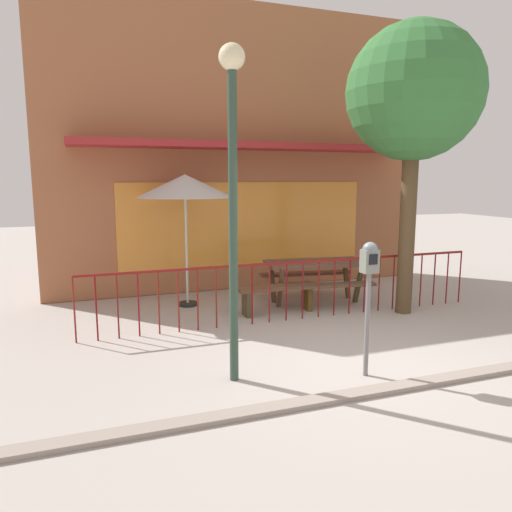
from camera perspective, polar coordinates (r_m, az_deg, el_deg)
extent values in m
plane|color=#AEA59E|center=(6.42, 11.48, -11.86)|extent=(40.00, 40.00, 0.00)
cube|color=brown|center=(10.43, -1.61, -3.46)|extent=(7.95, 0.54, 0.01)
cube|color=#A1603D|center=(10.19, -1.68, 12.29)|extent=(7.95, 0.50, 5.67)
cube|color=orange|center=(9.97, -1.18, 3.81)|extent=(5.17, 0.02, 1.70)
cube|color=#A22427|center=(9.55, -0.39, 12.84)|extent=(6.76, 0.86, 0.12)
cube|color=maroon|center=(7.75, 4.62, -0.75)|extent=(6.68, 0.04, 0.04)
cylinder|color=maroon|center=(7.19, -20.64, -5.99)|extent=(0.02, 0.02, 0.95)
cylinder|color=maroon|center=(7.19, -18.31, -5.87)|extent=(0.02, 0.02, 0.95)
cylinder|color=maroon|center=(7.20, -15.99, -5.73)|extent=(0.02, 0.02, 0.95)
cylinder|color=maroon|center=(7.22, -13.68, -5.59)|extent=(0.02, 0.02, 0.95)
cylinder|color=maroon|center=(7.26, -11.39, -5.44)|extent=(0.02, 0.02, 0.95)
cylinder|color=maroon|center=(7.30, -9.13, -5.28)|extent=(0.02, 0.02, 0.95)
cylinder|color=maroon|center=(7.36, -6.90, -5.12)|extent=(0.02, 0.02, 0.95)
cylinder|color=maroon|center=(7.42, -4.71, -4.95)|extent=(0.02, 0.02, 0.95)
cylinder|color=maroon|center=(7.50, -2.55, -4.78)|extent=(0.02, 0.02, 0.95)
cylinder|color=maroon|center=(7.59, -0.45, -4.61)|extent=(0.02, 0.02, 0.95)
cylinder|color=maroon|center=(7.69, 1.60, -4.43)|extent=(0.02, 0.02, 0.95)
cylinder|color=maroon|center=(7.79, 3.59, -4.26)|extent=(0.02, 0.02, 0.95)
cylinder|color=maroon|center=(7.91, 5.53, -4.08)|extent=(0.02, 0.02, 0.95)
cylinder|color=maroon|center=(8.04, 7.41, -3.90)|extent=(0.02, 0.02, 0.95)
cylinder|color=maroon|center=(8.17, 9.23, -3.73)|extent=(0.02, 0.02, 0.95)
cylinder|color=maroon|center=(8.31, 10.99, -3.56)|extent=(0.02, 0.02, 0.95)
cylinder|color=maroon|center=(8.46, 12.68, -3.39)|extent=(0.02, 0.02, 0.95)
cylinder|color=maroon|center=(8.62, 14.32, -3.22)|extent=(0.02, 0.02, 0.95)
cylinder|color=maroon|center=(8.78, 15.89, -3.06)|extent=(0.02, 0.02, 0.95)
cylinder|color=maroon|center=(8.95, 17.41, -2.90)|extent=(0.02, 0.02, 0.95)
cylinder|color=maroon|center=(9.13, 18.87, -2.75)|extent=(0.02, 0.02, 0.95)
cylinder|color=maroon|center=(9.31, 20.27, -2.60)|extent=(0.02, 0.02, 0.95)
cylinder|color=maroon|center=(9.50, 21.62, -2.45)|extent=(0.02, 0.02, 0.95)
cylinder|color=maroon|center=(9.69, 22.91, -2.31)|extent=(0.02, 0.02, 0.95)
cube|color=brown|center=(8.93, 7.01, -0.84)|extent=(1.88, 0.98, 0.07)
cube|color=brown|center=(8.48, 8.20, -3.46)|extent=(1.82, 0.48, 0.05)
cube|color=brown|center=(9.50, 5.87, -2.06)|extent=(1.82, 0.48, 0.05)
cube|color=brown|center=(8.52, 2.89, -3.80)|extent=(0.11, 0.36, 0.78)
cube|color=#4D3427|center=(9.05, 1.95, -3.02)|extent=(0.11, 0.36, 0.78)
cube|color=#4E4426|center=(9.02, 11.98, -3.26)|extent=(0.11, 0.36, 0.78)
cube|color=#4F4422|center=(9.52, 10.59, -2.57)|extent=(0.11, 0.36, 0.78)
cylinder|color=black|center=(8.90, -8.05, -5.61)|extent=(0.36, 0.36, 0.05)
cylinder|color=beige|center=(8.68, -8.21, 1.58)|extent=(0.04, 0.04, 2.30)
cone|color=beige|center=(8.61, -8.37, 8.19)|extent=(1.70, 1.70, 0.40)
cube|color=brown|center=(8.23, 2.56, -3.70)|extent=(1.41, 0.35, 0.06)
cube|color=#493F2A|center=(8.09, -1.12, -5.57)|extent=(0.08, 0.29, 0.45)
cube|color=#563F18|center=(8.52, 6.02, -4.86)|extent=(0.08, 0.29, 0.45)
cylinder|color=slate|center=(5.77, 12.97, -7.92)|extent=(0.06, 0.06, 1.23)
cube|color=slate|center=(5.59, 13.25, -0.60)|extent=(0.18, 0.14, 0.27)
sphere|color=slate|center=(5.57, 13.30, 0.75)|extent=(0.17, 0.17, 0.17)
cube|color=black|center=(5.53, 13.68, -0.39)|extent=(0.11, 0.01, 0.12)
cylinder|color=brown|center=(8.48, 17.43, 3.61)|extent=(0.26, 0.26, 3.05)
sphere|color=#377639|center=(8.55, 18.14, 17.90)|extent=(2.18, 2.18, 2.18)
cylinder|color=#2E4537|center=(5.28, -2.71, 2.81)|extent=(0.10, 0.10, 3.40)
sphere|color=beige|center=(5.39, -2.87, 22.40)|extent=(0.28, 0.28, 0.28)
cube|color=gray|center=(5.70, 16.49, -14.83)|extent=(11.13, 0.20, 0.11)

